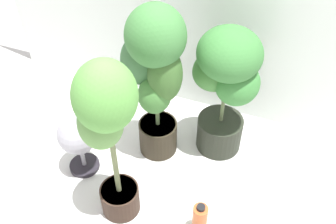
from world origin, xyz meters
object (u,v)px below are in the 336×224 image
(floor_fan, at_px, (78,137))
(nutrient_bottle, at_px, (200,219))
(potted_plant_front_left, at_px, (107,125))
(potted_plant_back_left, at_px, (155,70))
(potted_plant_back_center, at_px, (226,81))

(floor_fan, distance_m, nutrient_bottle, 0.81)
(floor_fan, bearing_deg, potted_plant_front_left, -21.98)
(floor_fan, bearing_deg, potted_plant_back_left, 46.84)
(floor_fan, xyz_separation_m, nutrient_bottle, (0.78, -0.15, -0.16))
(potted_plant_back_left, height_order, floor_fan, potted_plant_back_left)
(potted_plant_front_left, xyz_separation_m, nutrient_bottle, (0.46, 0.02, -0.54))
(nutrient_bottle, bearing_deg, potted_plant_back_center, 96.68)
(floor_fan, bearing_deg, potted_plant_back_center, 40.01)
(potted_plant_back_center, distance_m, floor_fan, 0.88)
(potted_plant_front_left, distance_m, potted_plant_back_center, 0.76)
(potted_plant_front_left, relative_size, floor_fan, 2.47)
(potted_plant_back_left, xyz_separation_m, potted_plant_back_center, (0.35, 0.17, -0.10))
(potted_plant_back_center, bearing_deg, potted_plant_front_left, -121.03)
(potted_plant_back_left, xyz_separation_m, potted_plant_front_left, (-0.03, -0.47, 0.02))
(potted_plant_front_left, bearing_deg, nutrient_bottle, 2.10)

